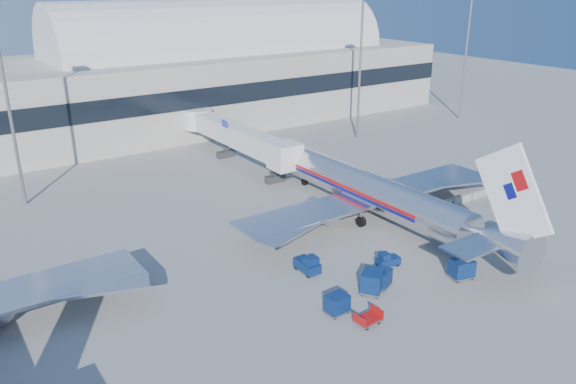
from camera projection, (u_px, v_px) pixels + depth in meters
ground at (326, 258)px, 51.67m from camera, size 260.00×260.00×0.00m
terminal at (27, 96)px, 84.87m from camera, size 170.00×28.15×21.00m
airliner_main at (374, 192)px, 59.41m from camera, size 32.00×37.26×12.07m
jetbridge_near at (232, 134)px, 78.03m from camera, size 4.40×27.50×6.25m
mast_west at (3, 74)px, 58.91m from camera, size 2.00×1.20×22.60m
mast_east at (361, 44)px, 85.45m from camera, size 2.00×1.20×22.60m
mast_far_east at (468, 36)px, 98.72m from camera, size 2.00×1.20×22.60m
barrier_near at (441, 205)px, 62.61m from camera, size 3.00×0.55×0.90m
barrier_mid at (461, 199)px, 64.36m from camera, size 3.00×0.55×0.90m
barrier_far at (479, 193)px, 66.11m from camera, size 3.00×0.55×0.90m
tug_lead at (387, 260)px, 50.04m from camera, size 2.22×1.37×1.35m
tug_right at (465, 229)px, 55.97m from camera, size 2.79×2.54×1.66m
tug_left at (308, 265)px, 48.90m from camera, size 1.29×2.56×1.67m
cart_train_a at (382, 278)px, 46.59m from camera, size 2.14×1.93×1.54m
cart_train_b at (372, 281)px, 45.73m from camera, size 2.68×2.56×1.88m
cart_train_c at (337, 304)px, 42.84m from camera, size 1.86×1.46×1.57m
cart_solo_near at (462, 268)px, 47.91m from camera, size 2.29×1.97×1.73m
cart_solo_far at (514, 237)px, 54.03m from camera, size 1.91×1.60×1.48m
cart_open_red at (368, 319)px, 41.69m from camera, size 2.01×1.47×0.52m
ramp_worker at (538, 243)px, 52.63m from camera, size 0.56×0.74×1.83m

